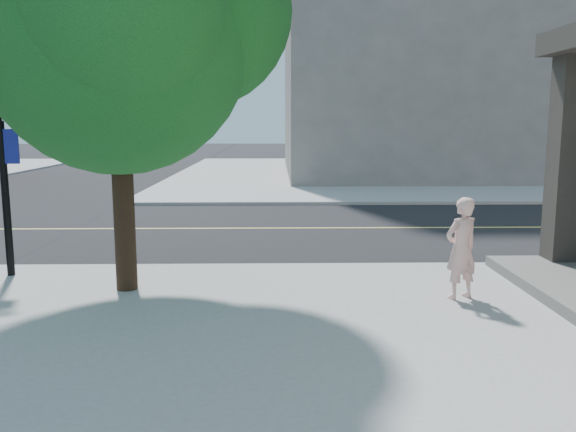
{
  "coord_description": "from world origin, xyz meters",
  "views": [
    {
      "loc": [
        4.37,
        -11.26,
        2.83
      ],
      "look_at": [
        4.57,
        -1.56,
        1.3
      ],
      "focal_mm": 37.01,
      "sensor_mm": 36.0,
      "label": 1
    }
  ],
  "objects": [
    {
      "name": "ground",
      "position": [
        0.0,
        0.0,
        0.0
      ],
      "size": [
        140.0,
        140.0,
        0.0
      ],
      "primitive_type": "plane",
      "color": "black",
      "rests_on": "ground"
    },
    {
      "name": "street_tree",
      "position": [
        2.03,
        -1.73,
        4.56
      ],
      "size": [
        5.19,
        4.72,
        6.89
      ],
      "rotation": [
        0.0,
        0.0,
        0.19
      ],
      "color": "black",
      "rests_on": "sidewalk_se"
    },
    {
      "name": "road_ew",
      "position": [
        0.0,
        4.5,
        0.01
      ],
      "size": [
        140.0,
        9.0,
        0.01
      ],
      "primitive_type": "cube",
      "color": "black",
      "rests_on": "ground"
    },
    {
      "name": "man_on_phone",
      "position": [
        7.22,
        -2.37,
        0.92
      ],
      "size": [
        0.69,
        0.59,
        1.59
      ],
      "primitive_type": "imported",
      "rotation": [
        0.0,
        0.0,
        3.59
      ],
      "color": "beige",
      "rests_on": "sidewalk_se"
    },
    {
      "name": "filler_ne",
      "position": [
        14.0,
        22.0,
        7.12
      ],
      "size": [
        18.0,
        16.0,
        14.0
      ],
      "primitive_type": "cube",
      "color": "slate",
      "rests_on": "sidewalk_ne"
    },
    {
      "name": "sidewalk_ne",
      "position": [
        13.5,
        21.5,
        0.06
      ],
      "size": [
        29.0,
        25.0,
        0.12
      ],
      "primitive_type": "cube",
      "color": "#9C9C9C",
      "rests_on": "ground"
    }
  ]
}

